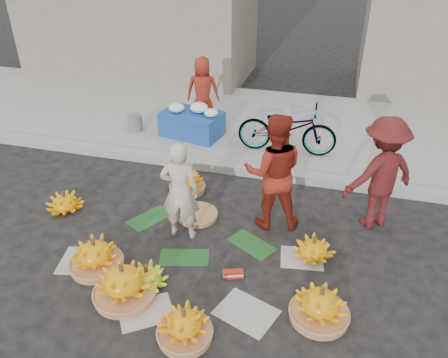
% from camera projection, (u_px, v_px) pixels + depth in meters
% --- Properties ---
extents(ground, '(80.00, 80.00, 0.00)m').
position_uv_depth(ground, '(196.00, 249.00, 5.91)').
color(ground, black).
rests_on(ground, ground).
extents(curb, '(40.00, 0.25, 0.15)m').
position_uv_depth(curb, '(236.00, 168.00, 7.70)').
color(curb, '#999691').
rests_on(curb, ground).
extents(sidewalk, '(40.00, 4.00, 0.12)m').
position_uv_depth(sidewalk, '(259.00, 123.00, 9.45)').
color(sidewalk, '#999691').
rests_on(sidewalk, ground).
extents(building_left, '(6.00, 3.00, 4.00)m').
position_uv_depth(building_left, '(138.00, 0.00, 11.78)').
color(building_left, gray).
rests_on(building_left, sidewalk).
extents(newspaper_scatter, '(3.20, 1.80, 0.00)m').
position_uv_depth(newspaper_scatter, '(175.00, 291.00, 5.24)').
color(newspaper_scatter, beige).
rests_on(newspaper_scatter, ground).
extents(banana_leaves, '(2.00, 1.00, 0.00)m').
position_uv_depth(banana_leaves, '(194.00, 239.00, 6.10)').
color(banana_leaves, '#1A4E20').
rests_on(banana_leaves, ground).
extents(banana_bunch_0, '(0.76, 0.76, 0.46)m').
position_uv_depth(banana_bunch_0, '(95.00, 255.00, 5.51)').
color(banana_bunch_0, '#A77046').
rests_on(banana_bunch_0, ground).
extents(banana_bunch_1, '(0.56, 0.56, 0.31)m').
position_uv_depth(banana_bunch_1, '(147.00, 277.00, 5.26)').
color(banana_bunch_1, '#A2C61C').
rests_on(banana_bunch_1, ground).
extents(banana_bunch_2, '(0.85, 0.85, 0.49)m').
position_uv_depth(banana_bunch_2, '(123.00, 283.00, 5.06)').
color(banana_bunch_2, '#A77046').
rests_on(banana_bunch_2, ground).
extents(banana_bunch_3, '(0.58, 0.58, 0.41)m').
position_uv_depth(banana_bunch_3, '(184.00, 326.00, 4.58)').
color(banana_bunch_3, '#A77046').
rests_on(banana_bunch_3, ground).
extents(banana_bunch_4, '(0.74, 0.74, 0.45)m').
position_uv_depth(banana_bunch_4, '(320.00, 305.00, 4.80)').
color(banana_bunch_4, '#A77046').
rests_on(banana_bunch_4, ground).
extents(banana_bunch_5, '(0.63, 0.63, 0.32)m').
position_uv_depth(banana_bunch_5, '(314.00, 249.00, 5.71)').
color(banana_bunch_5, '#FFAF0C').
rests_on(banana_bunch_5, ground).
extents(banana_bunch_6, '(0.53, 0.53, 0.33)m').
position_uv_depth(banana_bunch_6, '(65.00, 202.00, 6.65)').
color(banana_bunch_6, '#FFAF0C').
rests_on(banana_bunch_6, ground).
extents(banana_bunch_7, '(0.57, 0.57, 0.41)m').
position_uv_depth(banana_bunch_7, '(187.00, 182.00, 7.12)').
color(banana_bunch_7, '#A77046').
rests_on(banana_bunch_7, ground).
extents(basket_spare, '(0.76, 0.76, 0.07)m').
position_uv_depth(basket_spare, '(197.00, 215.00, 6.54)').
color(basket_spare, '#A77046').
rests_on(basket_spare, ground).
extents(incense_stack, '(0.26, 0.16, 0.10)m').
position_uv_depth(incense_stack, '(233.00, 274.00, 5.41)').
color(incense_stack, red).
rests_on(incense_stack, ground).
extents(vendor_cream, '(0.57, 0.42, 1.44)m').
position_uv_depth(vendor_cream, '(180.00, 192.00, 5.82)').
color(vendor_cream, beige).
rests_on(vendor_cream, ground).
extents(vendor_red, '(0.96, 0.82, 1.71)m').
position_uv_depth(vendor_red, '(274.00, 172.00, 6.00)').
color(vendor_red, '#9F2918').
rests_on(vendor_red, ground).
extents(man_striped, '(1.24, 1.11, 1.66)m').
position_uv_depth(man_striped, '(381.00, 174.00, 6.01)').
color(man_striped, maroon).
rests_on(man_striped, ground).
extents(flower_table, '(1.27, 0.93, 0.67)m').
position_uv_depth(flower_table, '(192.00, 122.00, 8.66)').
color(flower_table, '#173F96').
rests_on(flower_table, sidewalk).
extents(grey_bucket, '(0.29, 0.29, 0.33)m').
position_uv_depth(grey_bucket, '(135.00, 123.00, 8.91)').
color(grey_bucket, slate).
rests_on(grey_bucket, sidewalk).
extents(flower_vendor, '(0.76, 0.58, 1.39)m').
position_uv_depth(flower_vendor, '(203.00, 91.00, 9.03)').
color(flower_vendor, '#9F2918').
rests_on(flower_vendor, sidewalk).
extents(bicycle, '(0.68, 1.81, 0.94)m').
position_uv_depth(bicycle, '(287.00, 128.00, 7.92)').
color(bicycle, gray).
rests_on(bicycle, sidewalk).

